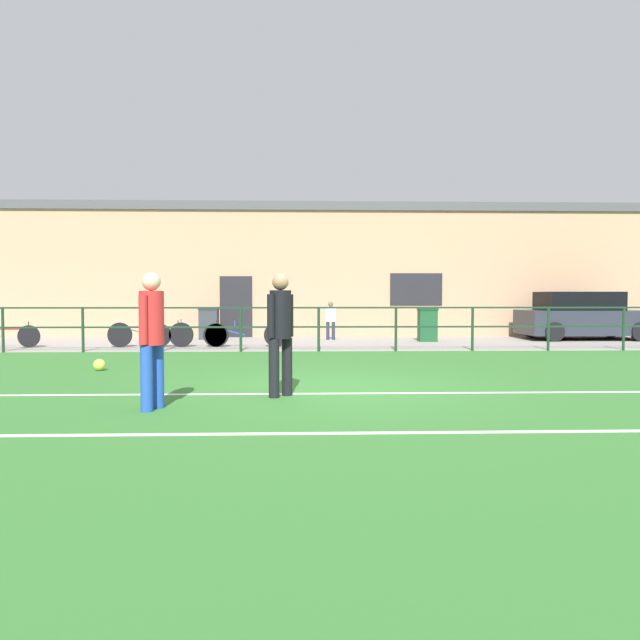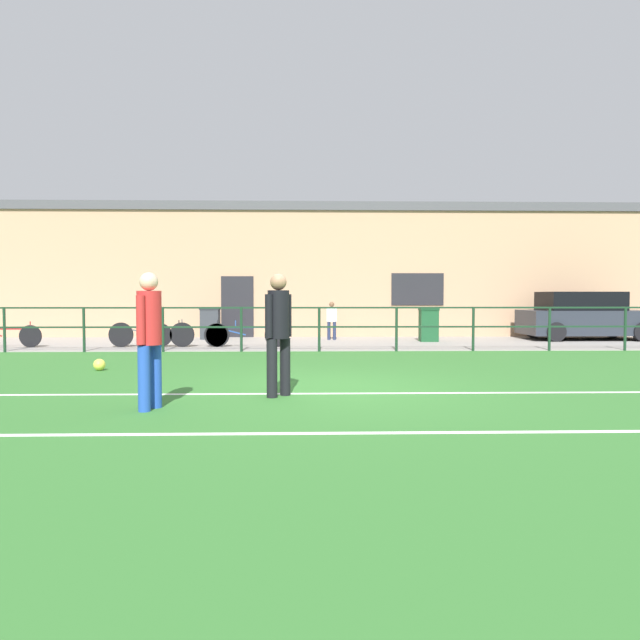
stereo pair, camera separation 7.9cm
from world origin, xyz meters
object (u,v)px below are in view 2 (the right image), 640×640
at_px(bicycle_parked_2, 151,334).
at_px(bicycle_parked_3, 189,335).
at_px(bicycle_parked_0, 246,334).
at_px(player_striker, 149,332).
at_px(parked_car_red, 584,317).
at_px(trash_bin_1, 429,324).
at_px(trash_bin_0, 210,323).
at_px(bicycle_parked_1, 2,336).
at_px(spectator_child, 332,318).
at_px(player_goalkeeper, 278,327).
at_px(soccer_ball_spare, 99,365).

height_order(bicycle_parked_2, bicycle_parked_3, bicycle_parked_2).
bearing_deg(bicycle_parked_0, bicycle_parked_3, 180.00).
relative_size(player_striker, parked_car_red, 0.43).
height_order(bicycle_parked_0, trash_bin_1, trash_bin_1).
bearing_deg(bicycle_parked_3, trash_bin_0, 87.44).
xyz_separation_m(player_striker, parked_car_red, (11.00, 11.24, -0.23)).
distance_m(bicycle_parked_1, bicycle_parked_2, 4.07).
xyz_separation_m(player_striker, trash_bin_1, (5.79, 10.54, -0.44)).
bearing_deg(spectator_child, bicycle_parked_1, 26.45).
relative_size(parked_car_red, trash_bin_0, 3.82).
bearing_deg(bicycle_parked_3, player_striker, -81.91).
bearing_deg(player_goalkeeper, bicycle_parked_0, -127.19).
relative_size(player_striker, bicycle_parked_1, 0.81).
bearing_deg(parked_car_red, player_striker, -134.38).
relative_size(bicycle_parked_1, bicycle_parked_2, 0.91).
xyz_separation_m(bicycle_parked_0, trash_bin_1, (5.47, 1.73, 0.19)).
relative_size(spectator_child, bicycle_parked_2, 0.52).
height_order(soccer_ball_spare, trash_bin_0, trash_bin_0).
xyz_separation_m(parked_car_red, trash_bin_0, (-12.12, 0.43, -0.21)).
relative_size(player_striker, bicycle_parked_2, 0.73).
distance_m(soccer_ball_spare, trash_bin_0, 7.85).
distance_m(parked_car_red, bicycle_parked_3, 12.49).
height_order(player_goalkeeper, bicycle_parked_1, player_goalkeeper).
xyz_separation_m(soccer_ball_spare, bicycle_parked_3, (0.74, 4.93, 0.25)).
bearing_deg(spectator_child, player_goalkeeper, 94.49).
bearing_deg(bicycle_parked_0, trash_bin_1, 17.57).
bearing_deg(player_striker, soccer_ball_spare, -134.26).
bearing_deg(bicycle_parked_3, bicycle_parked_0, -0.00).
bearing_deg(bicycle_parked_2, player_goalkeeper, -63.93).
bearing_deg(bicycle_parked_1, trash_bin_1, 8.12).
xyz_separation_m(soccer_ball_spare, trash_bin_1, (7.78, 6.66, 0.43)).
xyz_separation_m(bicycle_parked_1, bicycle_parked_2, (4.07, 0.00, 0.03)).
distance_m(spectator_child, bicycle_parked_2, 5.69).
xyz_separation_m(bicycle_parked_0, bicycle_parked_1, (-6.67, 0.00, -0.02)).
distance_m(spectator_child, trash_bin_0, 3.97).
relative_size(spectator_child, trash_bin_1, 1.17).
distance_m(soccer_ball_spare, spectator_child, 8.86).
bearing_deg(spectator_child, bicycle_parked_0, 56.12).
bearing_deg(player_goalkeeper, parked_car_red, -178.62).
distance_m(parked_car_red, bicycle_parked_1, 17.52).
bearing_deg(soccer_ball_spare, player_striker, -62.84).
height_order(parked_car_red, trash_bin_0, parked_car_red).
distance_m(player_goalkeeper, trash_bin_1, 10.52).
bearing_deg(parked_car_red, bicycle_parked_1, -172.04).
height_order(player_goalkeeper, player_striker, player_goalkeeper).
bearing_deg(parked_car_red, player_goalkeeper, -132.39).
height_order(spectator_child, bicycle_parked_1, spectator_child).
bearing_deg(spectator_child, soccer_ball_spare, 68.34).
bearing_deg(player_goalkeeper, bicycle_parked_1, -91.11).
xyz_separation_m(soccer_ball_spare, spectator_child, (4.81, 7.41, 0.60)).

